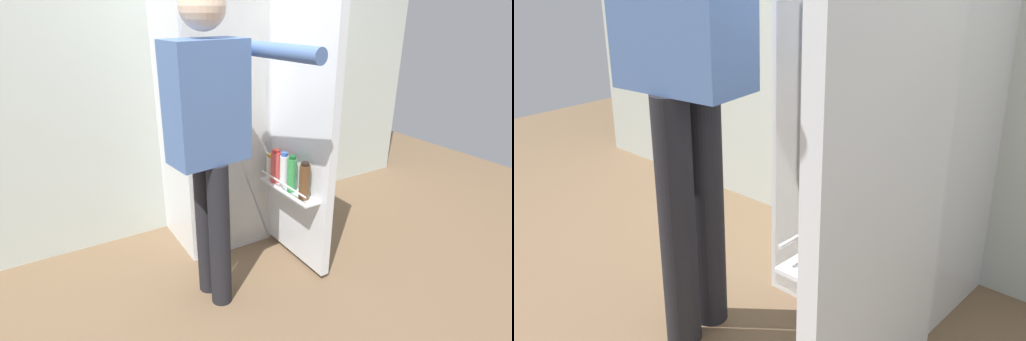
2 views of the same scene
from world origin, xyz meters
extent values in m
cube|color=silver|center=(0.00, 0.53, 0.86)|extent=(0.62, 0.56, 1.72)
cube|color=white|center=(0.00, 0.25, 0.86)|extent=(0.58, 0.01, 1.68)
cube|color=white|center=(0.00, 0.30, 0.86)|extent=(0.54, 0.09, 0.01)
cube|color=silver|center=(0.34, -0.05, 0.86)|extent=(0.06, 0.61, 1.66)
cube|color=white|center=(0.25, -0.05, 0.53)|extent=(0.11, 0.51, 0.01)
cylinder|color=silver|center=(0.20, -0.05, 0.59)|extent=(0.01, 0.49, 0.01)
cylinder|color=green|center=(0.25, -0.08, 0.64)|extent=(0.06, 0.06, 0.22)
cylinder|color=#195B28|center=(0.25, -0.08, 0.76)|extent=(0.04, 0.04, 0.02)
cylinder|color=white|center=(0.25, -0.01, 0.64)|extent=(0.05, 0.05, 0.22)
cylinder|color=#335BB2|center=(0.25, -0.01, 0.76)|extent=(0.04, 0.04, 0.03)
cylinder|color=brown|center=(0.25, -0.21, 0.65)|extent=(0.07, 0.07, 0.22)
cylinder|color=black|center=(0.25, -0.21, 0.76)|extent=(0.05, 0.05, 0.02)
cylinder|color=#DB4C47|center=(0.25, 0.10, 0.64)|extent=(0.07, 0.07, 0.21)
cylinder|color=#B22D28|center=(0.25, 0.10, 0.75)|extent=(0.05, 0.05, 0.02)
cylinder|color=#EDE5CC|center=(0.25, 0.16, 0.61)|extent=(0.06, 0.06, 0.16)
cylinder|color=#B78933|center=(0.25, 0.16, 0.70)|extent=(0.05, 0.05, 0.02)
cylinder|color=black|center=(-0.34, -0.06, 0.44)|extent=(0.12, 0.12, 0.87)
cylinder|color=black|center=(-0.32, -0.20, 0.44)|extent=(0.12, 0.12, 0.87)
camera|label=1|loc=(-1.13, -1.96, 1.62)|focal=28.03mm
camera|label=2|loc=(1.03, -1.26, 1.30)|focal=41.00mm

